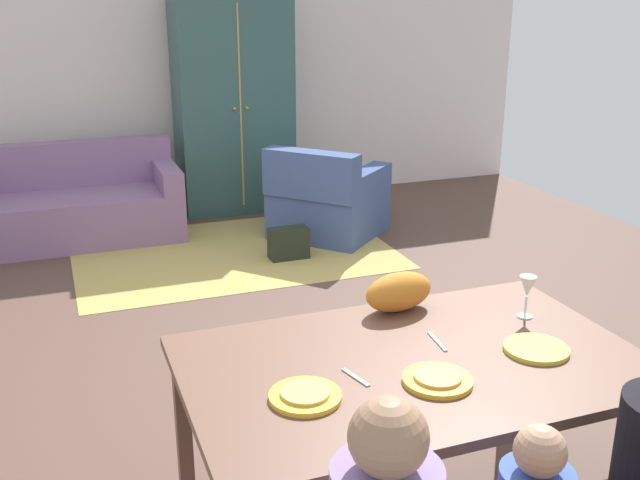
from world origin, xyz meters
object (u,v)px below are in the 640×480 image
Objects in this scene: couch at (70,206)px; plate_near_woman at (536,349)px; dining_table at (413,376)px; cat at (399,292)px; plate_near_child at (437,380)px; plate_near_man at (305,396)px; armchair at (326,201)px; wine_glass at (527,288)px; armoire at (233,104)px; handbag at (289,243)px.

plate_near_woman is at bearing -70.79° from couch.
cat is (0.15, 0.44, 0.15)m from dining_table.
plate_near_child reaches higher than dining_table.
cat reaches higher than plate_near_man.
plate_near_woman is at bearing -98.80° from armchair.
plate_near_woman is 0.21× the size of armchair.
couch is at bearing 103.40° from plate_near_child.
wine_glass is 0.09× the size of armoire.
armoire reaches higher than couch.
handbag is (1.03, 3.34, -0.64)m from plate_near_man.
plate_near_child is at bearing -95.99° from armoire.
armoire reaches higher than cat.
armchair is at bearing -65.20° from armoire.
cat is at bearing -72.60° from couch.
cat is at bearing -105.66° from armchair.
plate_near_man reaches higher than dining_table.
handbag is (-0.51, -0.46, -0.19)m from armchair.
armchair reaches higher than handbag.
wine_glass is 0.58× the size of cat.
plate_near_man reaches higher than handbag.
dining_table is 0.68m from wine_glass.
plate_near_child is 0.12× the size of armoire.
plate_near_child is 0.73m from wine_glass.
handbag is (0.55, 3.40, -0.64)m from plate_near_child.
plate_near_woman is at bearing -90.60° from armoire.
dining_table is 1.43× the size of armchair.
dining_table is 9.28× the size of wine_glass.
couch and armchair have the same top height.
dining_table is 6.91× the size of plate_near_man.
plate_near_child is 5.06m from armoire.
couch is at bearing 144.71° from handbag.
handbag is at bearing 88.69° from plate_near_woman.
couch is 5.85× the size of handbag.
handbag is (0.40, 2.78, -0.71)m from cat.
plate_near_man is 0.95m from plate_near_woman.
armchair is (1.06, 3.68, -0.37)m from dining_table.
armchair reaches higher than plate_near_woman.
plate_near_woman is 0.63m from cat.
wine_glass reaches higher than plate_near_child.
wine_glass is 0.15× the size of armchair.
plate_near_woman is 3.86m from armchair.
dining_table is 5.39× the size of cat.
dining_table is at bearing 90.00° from plate_near_child.
plate_near_man is 0.78× the size of cat.
couch is 2.26m from armchair.
armoire reaches higher than handbag.
armchair is 1.47m from armoire.
plate_near_child is 0.13× the size of couch.
cat is 2.90m from handbag.
wine_glass is at bearing 30.08° from plate_near_child.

